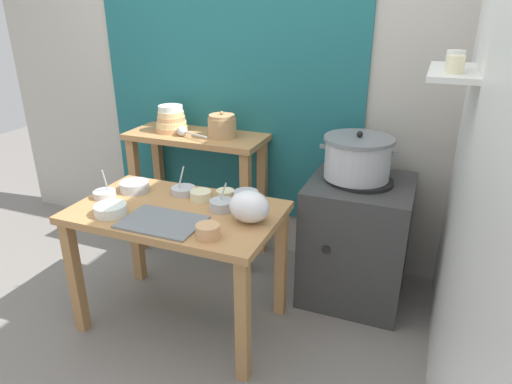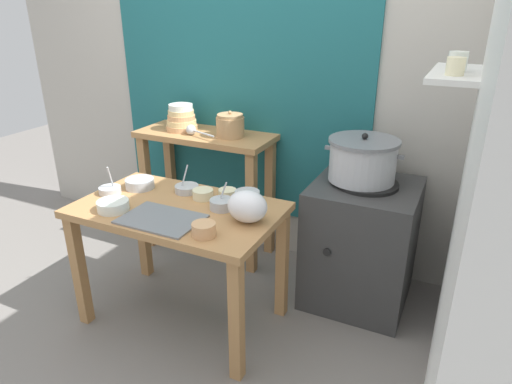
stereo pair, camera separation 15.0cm
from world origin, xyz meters
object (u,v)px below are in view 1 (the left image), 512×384
object	(u,v)px
prep_bowl_3	(135,186)
prep_bowl_4	(222,205)
clay_pot	(222,126)
ladle	(183,131)
stove_block	(356,239)
prep_bowl_5	(208,231)
prep_bowl_1	(111,209)
bowl_stack_enamel	(171,120)
plastic_bag	(249,206)
prep_table	(178,227)
prep_bowl_7	(201,195)
prep_bowl_0	(246,196)
prep_bowl_2	(183,190)
prep_bowl_8	(225,193)
prep_bowl_6	(105,194)
steamer_pot	(358,157)
back_shelf_table	(198,165)
serving_tray	(162,222)

from	to	relation	value
prep_bowl_3	prep_bowl_4	world-z (taller)	prep_bowl_4
clay_pot	ladle	size ratio (longest dim) A/B	0.72
stove_block	clay_pot	size ratio (longest dim) A/B	4.16
stove_block	prep_bowl_5	size ratio (longest dim) A/B	6.84
ladle	prep_bowl_1	xyz separation A→B (m)	(0.07, -0.88, -0.19)
stove_block	prep_bowl_3	distance (m)	1.37
bowl_stack_enamel	plastic_bag	xyz separation A→B (m)	(0.90, -0.77, -0.18)
prep_table	prep_bowl_3	world-z (taller)	prep_bowl_3
bowl_stack_enamel	prep_bowl_7	size ratio (longest dim) A/B	1.88
stove_block	prep_bowl_0	xyz separation A→B (m)	(-0.56, -0.42, 0.37)
prep_bowl_0	prep_bowl_2	bearing A→B (deg)	-175.87
prep_bowl_2	prep_bowl_5	size ratio (longest dim) A/B	1.34
prep_bowl_8	plastic_bag	bearing A→B (deg)	-43.64
prep_bowl_6	prep_bowl_7	xyz separation A→B (m)	(0.52, 0.17, 0.01)
steamer_pot	ladle	world-z (taller)	steamer_pot
prep_table	prep_bowl_1	xyz separation A→B (m)	(-0.28, -0.18, 0.14)
stove_block	bowl_stack_enamel	size ratio (longest dim) A/B	3.58
ladle	prep_bowl_7	distance (m)	0.70
prep_bowl_2	prep_table	bearing A→B (deg)	-70.44
stove_block	prep_bowl_1	world-z (taller)	stove_block
back_shelf_table	prep_bowl_2	world-z (taller)	back_shelf_table
steamer_pot	prep_bowl_8	world-z (taller)	steamer_pot
stove_block	prep_bowl_2	size ratio (longest dim) A/B	5.10
back_shelf_table	serving_tray	world-z (taller)	back_shelf_table
prep_table	plastic_bag	size ratio (longest dim) A/B	5.36
bowl_stack_enamel	prep_bowl_8	distance (m)	0.89
prep_table	prep_bowl_8	bearing A→B (deg)	53.07
prep_table	bowl_stack_enamel	size ratio (longest dim) A/B	5.05
prep_bowl_8	clay_pot	bearing A→B (deg)	116.73
ladle	prep_bowl_2	xyz separation A→B (m)	(0.28, -0.50, -0.19)
clay_pot	ladle	xyz separation A→B (m)	(-0.25, -0.08, -0.04)
steamer_pot	prep_bowl_2	size ratio (longest dim) A/B	2.94
steamer_pot	prep_bowl_8	bearing A→B (deg)	-146.42
bowl_stack_enamel	prep_bowl_6	world-z (taller)	bowl_stack_enamel
prep_table	prep_bowl_6	xyz separation A→B (m)	(-0.45, -0.02, 0.13)
prep_bowl_2	prep_bowl_4	bearing A→B (deg)	-20.95
plastic_bag	prep_bowl_0	distance (m)	0.25
stove_block	prep_bowl_7	distance (m)	1.01
plastic_bag	prep_bowl_3	xyz separation A→B (m)	(-0.77, 0.12, -0.05)
serving_tray	prep_bowl_7	distance (m)	0.33
back_shelf_table	ladle	world-z (taller)	ladle
serving_tray	prep_bowl_3	world-z (taller)	prep_bowl_3
plastic_bag	prep_bowl_8	xyz separation A→B (m)	(-0.24, 0.23, -0.06)
steamer_pot	prep_bowl_6	bearing A→B (deg)	-151.84
bowl_stack_enamel	prep_bowl_5	xyz separation A→B (m)	(0.79, -0.99, -0.23)
clay_pot	plastic_bag	distance (m)	0.94
ladle	prep_bowl_3	size ratio (longest dim) A/B	1.55
prep_bowl_0	steamer_pot	bearing A→B (deg)	40.73
prep_table	ladle	world-z (taller)	ladle
ladle	prep_bowl_8	size ratio (longest dim) A/B	2.55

